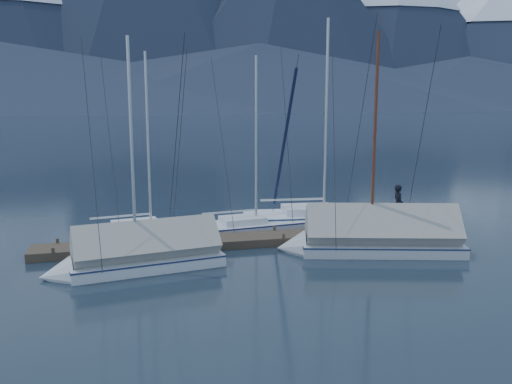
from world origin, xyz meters
TOP-DOWN VIEW (x-y plane):
  - ground at (0.00, 0.00)m, footprint 1000.00×1000.00m
  - mountain_range at (4.12, 370.45)m, footprint 877.00×584.00m
  - dock at (0.00, 2.00)m, footprint 18.00×1.50m
  - mooring_posts at (-0.50, 2.00)m, footprint 15.12×1.52m
  - sailboat_open_left at (-3.78, 4.46)m, footprint 6.88×3.16m
  - sailboat_open_mid at (0.98, 4.22)m, footprint 6.75×2.92m
  - sailboat_open_right at (4.68, 4.85)m, footprint 8.24×3.45m
  - sailboat_covered_near at (4.01, -0.24)m, footprint 7.61×4.00m
  - sailboat_covered_far at (-5.11, -0.40)m, footprint 6.60×3.05m
  - person at (6.76, 2.45)m, footprint 0.48×0.70m

SIDE VIEW (x-z plane):
  - ground at x=0.00m, z-range 0.00..0.00m
  - dock at x=0.00m, z-range -0.16..0.38m
  - sailboat_open_mid at x=0.98m, z-range -4.19..4.49m
  - sailboat_open_left at x=-3.78m, z-range -4.24..4.55m
  - sailboat_open_right at x=4.68m, z-range -5.14..5.51m
  - mooring_posts at x=-0.50m, z-range 0.17..0.52m
  - sailboat_covered_far at x=-5.11m, z-range -4.03..4.90m
  - sailboat_covered_near at x=4.01m, z-range -4.26..5.21m
  - person at x=6.76m, z-range 0.34..2.18m
  - mountain_range at x=4.12m, z-range -16.60..133.90m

